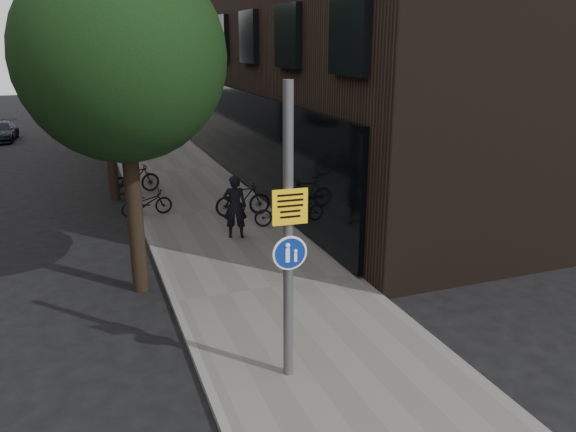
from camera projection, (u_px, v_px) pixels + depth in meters
name	position (u px, v px, depth m)	size (l,w,h in m)	color
ground	(317.00, 367.00, 10.11)	(120.00, 120.00, 0.00)	black
sidewalk	(208.00, 211.00, 19.12)	(4.50, 60.00, 0.12)	slate
curb_edge	(141.00, 218.00, 18.37)	(0.15, 60.00, 0.13)	slate
street_tree_near	(125.00, 66.00, 11.89)	(4.40, 4.40, 7.50)	black
street_tree_mid	(103.00, 56.00, 19.49)	(5.00, 5.00, 7.80)	black
street_tree_far	(94.00, 51.00, 27.54)	(5.00, 5.00, 7.80)	black
signpost	(288.00, 237.00, 8.98)	(0.57, 0.17, 4.97)	#595B5E
pedestrian	(235.00, 207.00, 16.18)	(0.68, 0.45, 1.86)	black
parked_bike_facade_near	(281.00, 212.00, 17.36)	(0.57, 1.65, 0.87)	black
parked_bike_facade_far	(243.00, 199.00, 18.32)	(0.52, 1.83, 1.10)	black
parked_bike_curb_near	(147.00, 203.00, 18.36)	(0.58, 1.67, 0.88)	black
parked_bike_curb_far	(136.00, 179.00, 21.03)	(0.51, 1.82, 1.09)	black
parked_car_far	(2.00, 131.00, 32.80)	(1.52, 3.73, 1.08)	black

